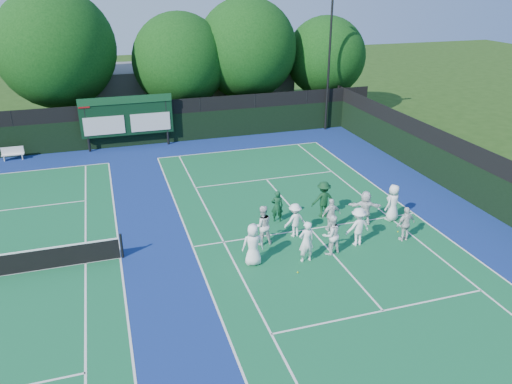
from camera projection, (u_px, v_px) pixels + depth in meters
name	position (u px, v px, depth m)	size (l,w,h in m)	color
ground	(319.00, 239.00, 22.06)	(120.00, 120.00, 0.00)	#1D3A10
court_apron	(181.00, 249.00, 21.29)	(34.00, 32.00, 0.01)	navy
near_court	(310.00, 229.00, 22.94)	(11.05, 23.85, 0.01)	#125932
back_fence	(143.00, 126.00, 33.88)	(34.00, 0.08, 3.00)	black
divider_fence_right	(478.00, 180.00, 24.87)	(0.08, 32.00, 3.00)	black
scoreboard	(127.00, 116.00, 32.90)	(6.00, 0.21, 3.55)	black
clubhouse	(181.00, 89.00, 41.72)	(18.00, 6.00, 4.00)	slate
light_pole_right	(330.00, 43.00, 35.35)	(1.20, 0.30, 10.12)	black
bench	(13.00, 153.00, 31.42)	(1.32, 0.36, 0.84)	silver
tree_b	(59.00, 52.00, 33.84)	(7.99, 7.99, 10.18)	black
tree_c	(182.00, 63.00, 36.57)	(6.89, 6.89, 8.48)	black
tree_d	(248.00, 51.00, 37.73)	(7.50, 7.50, 9.41)	black
tree_e	(327.00, 58.00, 39.86)	(6.30, 6.30, 7.95)	black
tennis_ball_0	(298.00, 272.00, 19.54)	(0.07, 0.07, 0.07)	#B2C717
tennis_ball_1	(298.00, 212.00, 24.54)	(0.07, 0.07, 0.07)	#B2C717
tennis_ball_2	(398.00, 232.00, 22.65)	(0.07, 0.07, 0.07)	#B2C717
tennis_ball_3	(249.00, 245.00, 21.50)	(0.07, 0.07, 0.07)	#B2C717
player_front_0	(253.00, 245.00, 19.83)	(0.87, 0.56, 1.77)	white
player_front_1	(306.00, 242.00, 20.04)	(0.65, 0.43, 1.79)	white
player_front_2	(331.00, 235.00, 20.61)	(0.85, 0.66, 1.76)	white
player_front_3	(358.00, 227.00, 21.30)	(1.12, 0.64, 1.73)	white
player_front_4	(406.00, 224.00, 21.69)	(0.93, 0.39, 1.59)	silver
player_back_0	(262.00, 225.00, 21.34)	(0.88, 0.68, 1.81)	silver
player_back_1	(295.00, 220.00, 22.05)	(1.01, 0.58, 1.57)	white
player_back_2	(331.00, 215.00, 22.54)	(0.92, 0.38, 1.57)	silver
player_back_3	(365.00, 208.00, 23.11)	(1.54, 0.49, 1.66)	white
player_back_4	(393.00, 203.00, 23.49)	(0.88, 0.57, 1.79)	white
coach_left	(277.00, 206.00, 23.38)	(0.57, 0.37, 1.56)	#103D22
coach_right	(323.00, 199.00, 23.82)	(1.16, 0.67, 1.80)	#0F381B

